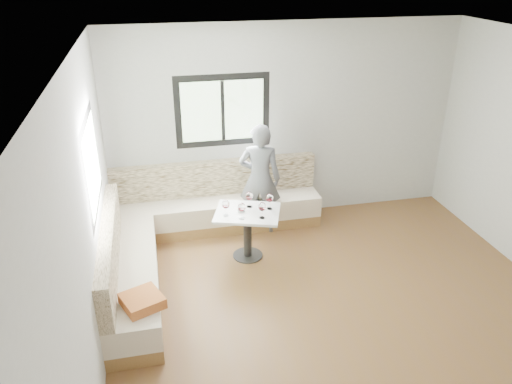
% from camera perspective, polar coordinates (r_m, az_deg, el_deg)
% --- Properties ---
extents(room, '(5.01, 5.01, 2.81)m').
position_cam_1_polar(room, '(4.96, 10.09, -0.60)').
color(room, brown).
rests_on(room, ground).
extents(banquette, '(2.90, 2.80, 0.95)m').
position_cam_1_polar(banquette, '(6.51, -8.30, -4.55)').
color(banquette, olive).
rests_on(banquette, ground).
extents(table, '(0.95, 0.84, 0.65)m').
position_cam_1_polar(table, '(6.32, -0.97, -3.57)').
color(table, black).
rests_on(table, ground).
extents(person, '(0.66, 0.53, 1.57)m').
position_cam_1_polar(person, '(6.83, 0.45, 1.51)').
color(person, '#55585D').
rests_on(person, ground).
extents(olive_ramekin, '(0.09, 0.09, 0.04)m').
position_cam_1_polar(olive_ramekin, '(6.25, -1.72, -2.04)').
color(olive_ramekin, white).
rests_on(olive_ramekin, table).
extents(wine_glass_a, '(0.09, 0.09, 0.21)m').
position_cam_1_polar(wine_glass_a, '(6.10, -3.48, -1.47)').
color(wine_glass_a, white).
rests_on(wine_glass_a, table).
extents(wine_glass_b, '(0.09, 0.09, 0.21)m').
position_cam_1_polar(wine_glass_b, '(6.02, -1.65, -1.83)').
color(wine_glass_b, white).
rests_on(wine_glass_b, table).
extents(wine_glass_c, '(0.09, 0.09, 0.21)m').
position_cam_1_polar(wine_glass_c, '(6.03, 0.71, -1.75)').
color(wine_glass_c, white).
rests_on(wine_glass_c, table).
extents(wine_glass_d, '(0.09, 0.09, 0.21)m').
position_cam_1_polar(wine_glass_d, '(6.30, -0.77, -0.50)').
color(wine_glass_d, white).
rests_on(wine_glass_d, table).
extents(wine_glass_e, '(0.09, 0.09, 0.21)m').
position_cam_1_polar(wine_glass_e, '(6.25, 1.57, -0.74)').
color(wine_glass_e, white).
rests_on(wine_glass_e, table).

